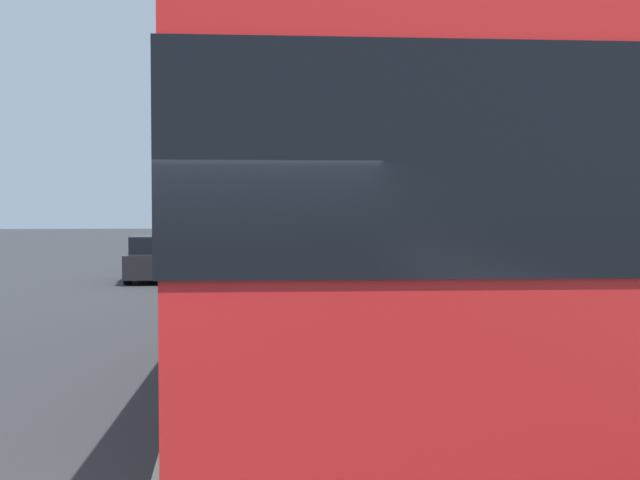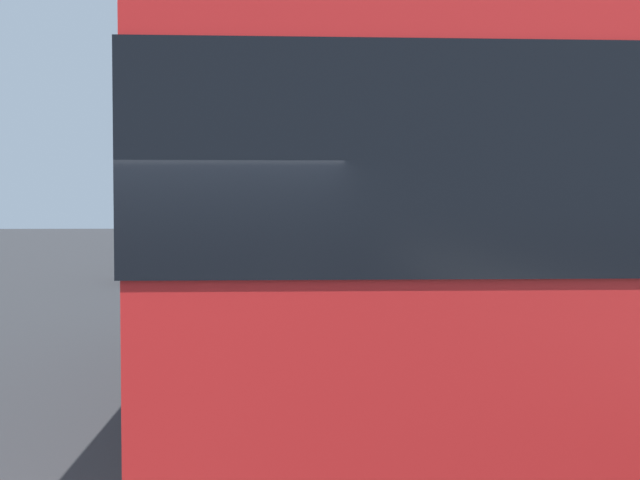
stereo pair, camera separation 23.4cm
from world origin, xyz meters
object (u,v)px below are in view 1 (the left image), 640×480
(car_ahead_same_lane, at_px, (179,251))
(roadside_tree_mid_block, at_px, (467,141))
(car_behind_bus, at_px, (179,239))
(car_far_distant, at_px, (249,241))
(roadside_tree_far_block, at_px, (414,172))
(coach_bus, at_px, (331,236))
(utility_pole, at_px, (445,182))
(car_oncoming, at_px, (159,260))

(car_ahead_same_lane, relative_size, roadside_tree_mid_block, 0.69)
(car_behind_bus, xyz_separation_m, roadside_tree_mid_block, (-31.07, -8.26, 3.18))
(car_ahead_same_lane, relative_size, car_far_distant, 0.95)
(roadside_tree_mid_block, bearing_deg, roadside_tree_far_block, -6.17)
(coach_bus, xyz_separation_m, roadside_tree_far_block, (15.73, -4.92, 1.64))
(car_ahead_same_lane, distance_m, roadside_tree_mid_block, 17.52)
(utility_pole, bearing_deg, car_oncoming, 55.07)
(car_oncoming, distance_m, utility_pole, 10.31)
(car_ahead_same_lane, distance_m, roadside_tree_far_block, 11.21)
(coach_bus, bearing_deg, car_behind_bus, 9.32)
(car_behind_bus, xyz_separation_m, utility_pole, (-27.10, -8.94, 2.45))
(coach_bus, relative_size, car_far_distant, 2.78)
(coach_bus, bearing_deg, car_far_distant, 2.99)
(roadside_tree_mid_block, height_order, utility_pole, utility_pole)
(car_far_distant, bearing_deg, car_behind_bus, 48.39)
(coach_bus, height_order, car_oncoming, coach_bus)
(car_behind_bus, xyz_separation_m, roadside_tree_far_block, (-22.50, -9.19, 2.95))
(roadside_tree_mid_block, bearing_deg, car_behind_bus, 14.90)
(coach_bus, xyz_separation_m, car_oncoming, (16.86, 3.55, -1.29))
(car_behind_bus, xyz_separation_m, car_ahead_same_lane, (-15.44, -0.99, 0.04))
(car_ahead_same_lane, bearing_deg, car_behind_bus, -176.55)
(car_ahead_same_lane, bearing_deg, coach_bus, 7.99)
(roadside_tree_far_block, relative_size, utility_pole, 0.88)
(coach_bus, distance_m, car_ahead_same_lane, 23.05)
(car_behind_bus, bearing_deg, coach_bus, 5.27)
(car_far_distant, distance_m, roadside_tree_mid_block, 28.11)
(roadside_tree_far_block, bearing_deg, coach_bus, 162.62)
(car_behind_bus, distance_m, roadside_tree_far_block, 24.48)
(coach_bus, relative_size, utility_pole, 1.90)
(utility_pole, bearing_deg, car_ahead_same_lane, 34.29)
(car_behind_bus, relative_size, roadside_tree_mid_block, 0.78)
(car_ahead_same_lane, bearing_deg, utility_pole, 34.08)
(car_oncoming, xyz_separation_m, roadside_tree_mid_block, (-9.71, -7.54, 3.15))
(roadside_tree_far_block, height_order, utility_pole, utility_pole)
(coach_bus, distance_m, roadside_tree_far_block, 16.56)
(car_behind_bus, distance_m, utility_pole, 28.64)
(car_behind_bus, bearing_deg, roadside_tree_far_block, 21.12)
(car_oncoming, bearing_deg, roadside_tree_mid_block, 38.36)
(coach_bus, bearing_deg, roadside_tree_mid_block, -26.24)
(coach_bus, relative_size, roadside_tree_far_block, 2.14)
(car_oncoming, relative_size, car_far_distant, 0.94)
(coach_bus, relative_size, car_ahead_same_lane, 2.92)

